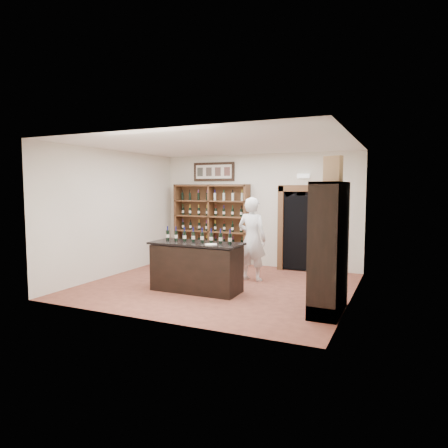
# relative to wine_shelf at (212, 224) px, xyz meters

# --- Properties ---
(floor) EXTENTS (5.50, 5.50, 0.00)m
(floor) POSITION_rel_wine_shelf_xyz_m (1.30, -2.33, -1.10)
(floor) COLOR #96513C
(floor) RESTS_ON ground
(ceiling) EXTENTS (5.50, 5.50, 0.00)m
(ceiling) POSITION_rel_wine_shelf_xyz_m (1.30, -2.33, 1.90)
(ceiling) COLOR white
(ceiling) RESTS_ON wall_back
(wall_back) EXTENTS (5.50, 0.04, 3.00)m
(wall_back) POSITION_rel_wine_shelf_xyz_m (1.30, 0.17, 0.40)
(wall_back) COLOR silver
(wall_back) RESTS_ON ground
(wall_left) EXTENTS (0.04, 5.00, 3.00)m
(wall_left) POSITION_rel_wine_shelf_xyz_m (-1.45, -2.33, 0.40)
(wall_left) COLOR silver
(wall_left) RESTS_ON ground
(wall_right) EXTENTS (0.04, 5.00, 3.00)m
(wall_right) POSITION_rel_wine_shelf_xyz_m (4.05, -2.33, 0.40)
(wall_right) COLOR silver
(wall_right) RESTS_ON ground
(wine_shelf) EXTENTS (2.20, 0.38, 2.20)m
(wine_shelf) POSITION_rel_wine_shelf_xyz_m (0.00, 0.00, 0.00)
(wine_shelf) COLOR brown
(wine_shelf) RESTS_ON ground
(framed_picture) EXTENTS (1.25, 0.04, 0.52)m
(framed_picture) POSITION_rel_wine_shelf_xyz_m (0.00, 0.14, 1.45)
(framed_picture) COLOR black
(framed_picture) RESTS_ON wall_back
(arched_doorway) EXTENTS (1.17, 0.35, 2.17)m
(arched_doorway) POSITION_rel_wine_shelf_xyz_m (2.55, -0.00, 0.04)
(arched_doorway) COLOR black
(arched_doorway) RESTS_ON ground
(emergency_light) EXTENTS (0.30, 0.10, 0.10)m
(emergency_light) POSITION_rel_wine_shelf_xyz_m (2.55, 0.09, 1.30)
(emergency_light) COLOR white
(emergency_light) RESTS_ON wall_back
(tasting_counter) EXTENTS (1.88, 0.78, 1.00)m
(tasting_counter) POSITION_rel_wine_shelf_xyz_m (1.10, -2.93, -0.61)
(tasting_counter) COLOR black
(tasting_counter) RESTS_ON ground
(counter_bottle_0) EXTENTS (0.07, 0.07, 0.30)m
(counter_bottle_0) POSITION_rel_wine_shelf_xyz_m (0.38, -2.87, 0.01)
(counter_bottle_0) COLOR black
(counter_bottle_0) RESTS_ON tasting_counter
(counter_bottle_1) EXTENTS (0.07, 0.07, 0.30)m
(counter_bottle_1) POSITION_rel_wine_shelf_xyz_m (0.59, -2.87, 0.01)
(counter_bottle_1) COLOR black
(counter_bottle_1) RESTS_ON tasting_counter
(counter_bottle_2) EXTENTS (0.07, 0.07, 0.30)m
(counter_bottle_2) POSITION_rel_wine_shelf_xyz_m (0.79, -2.87, 0.01)
(counter_bottle_2) COLOR black
(counter_bottle_2) RESTS_ON tasting_counter
(counter_bottle_3) EXTENTS (0.07, 0.07, 0.30)m
(counter_bottle_3) POSITION_rel_wine_shelf_xyz_m (1.00, -2.87, 0.01)
(counter_bottle_3) COLOR black
(counter_bottle_3) RESTS_ON tasting_counter
(counter_bottle_4) EXTENTS (0.07, 0.07, 0.30)m
(counter_bottle_4) POSITION_rel_wine_shelf_xyz_m (1.20, -2.87, 0.01)
(counter_bottle_4) COLOR black
(counter_bottle_4) RESTS_ON tasting_counter
(counter_bottle_5) EXTENTS (0.07, 0.07, 0.30)m
(counter_bottle_5) POSITION_rel_wine_shelf_xyz_m (1.41, -2.87, 0.01)
(counter_bottle_5) COLOR black
(counter_bottle_5) RESTS_ON tasting_counter
(counter_bottle_6) EXTENTS (0.07, 0.07, 0.30)m
(counter_bottle_6) POSITION_rel_wine_shelf_xyz_m (1.61, -2.87, 0.01)
(counter_bottle_6) COLOR black
(counter_bottle_6) RESTS_ON tasting_counter
(counter_bottle_7) EXTENTS (0.07, 0.07, 0.30)m
(counter_bottle_7) POSITION_rel_wine_shelf_xyz_m (1.82, -2.87, 0.01)
(counter_bottle_7) COLOR black
(counter_bottle_7) RESTS_ON tasting_counter
(side_cabinet) EXTENTS (0.48, 1.20, 2.20)m
(side_cabinet) POSITION_rel_wine_shelf_xyz_m (3.82, -3.23, -0.35)
(side_cabinet) COLOR black
(side_cabinet) RESTS_ON ground
(shopkeeper) EXTENTS (0.74, 0.54, 1.89)m
(shopkeeper) POSITION_rel_wine_shelf_xyz_m (1.79, -1.56, -0.15)
(shopkeeper) COLOR white
(shopkeeper) RESTS_ON ground
(plate) EXTENTS (0.24, 0.24, 0.02)m
(plate) POSITION_rel_wine_shelf_xyz_m (1.54, -3.14, -0.09)
(plate) COLOR silver
(plate) RESTS_ON tasting_counter
(wine_crate) EXTENTS (0.33, 0.23, 0.44)m
(wine_crate) POSITION_rel_wine_shelf_xyz_m (3.79, -3.06, 1.32)
(wine_crate) COLOR #A57B57
(wine_crate) RESTS_ON side_cabinet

